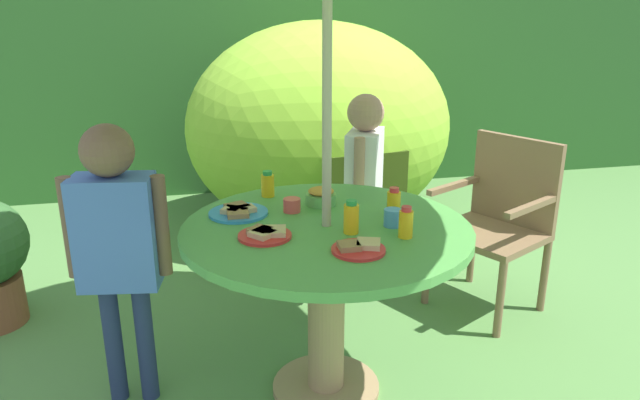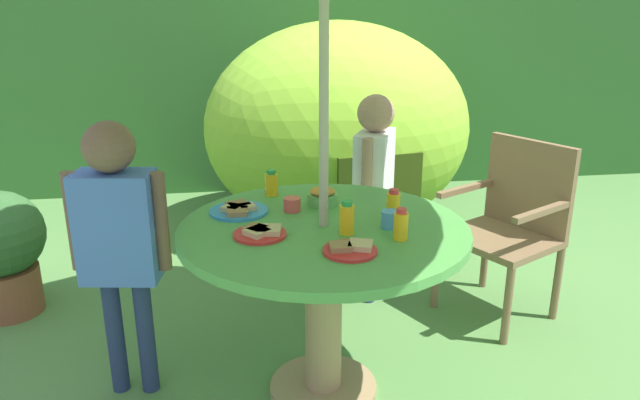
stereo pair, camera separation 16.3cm
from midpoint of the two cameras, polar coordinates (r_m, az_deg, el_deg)
The scene contains 18 objects.
ground_plane at distance 2.65m, azimuth 2.17°, elevation -18.16°, with size 10.00×10.00×0.02m, color #548442.
hedge_backdrop at distance 5.41m, azimuth -4.13°, elevation 12.52°, with size 9.00×0.70×2.04m, color #285623.
garden_table at distance 2.35m, azimuth 2.34°, elevation -6.45°, with size 1.13×1.13×0.75m.
wooden_chair at distance 3.22m, azimuth 19.55°, elevation -1.76°, with size 0.63×0.65×0.92m.
dome_tent at distance 4.21m, azimuth 2.80°, elevation 6.93°, with size 2.16×2.16×1.48m.
potted_plant at distance 3.43m, azimuth -27.46°, elevation -4.12°, with size 0.45×0.45×0.67m.
child_in_white_shirt at distance 3.13m, azimuth 6.78°, elevation 2.69°, with size 0.28×0.36×1.14m.
child_in_blue_shirt at distance 2.40m, azimuth -17.25°, elevation -2.58°, with size 0.40×0.21×1.16m.
snack_bowl at distance 2.51m, azimuth 2.11°, elevation 0.32°, with size 0.13×0.13×0.08m.
plate_near_right at distance 2.18m, azimuth -3.69°, elevation -3.20°, with size 0.20×0.20×0.03m.
plate_mid_left at distance 2.43m, azimuth -6.04°, elevation -0.97°, with size 0.24×0.24×0.03m.
plate_mid_right at distance 2.04m, azimuth 5.28°, elevation -4.81°, with size 0.19×0.19×0.03m.
juice_bottle_near_left at distance 2.63m, azimuth -2.99°, elevation 1.60°, with size 0.06×0.06×0.12m.
juice_bottle_far_left at distance 2.16m, azimuth 10.04°, elevation -2.45°, with size 0.05×0.05×0.12m.
juice_bottle_far_right at distance 2.38m, azimuth 9.11°, elevation -0.45°, with size 0.06×0.06×0.12m.
juice_bottle_center_front at distance 2.18m, azimuth 4.75°, elevation -1.82°, with size 0.06×0.06×0.13m.
cup_near at distance 2.27m, azimuth 8.87°, elevation -1.91°, with size 0.07×0.07×0.07m, color #4C99D8.
cup_far at distance 2.43m, azimuth -0.83°, elevation -0.46°, with size 0.07×0.07×0.06m, color #E04C47.
Camera 2 is at (-0.32, -2.11, 1.57)m, focal length 32.86 mm.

